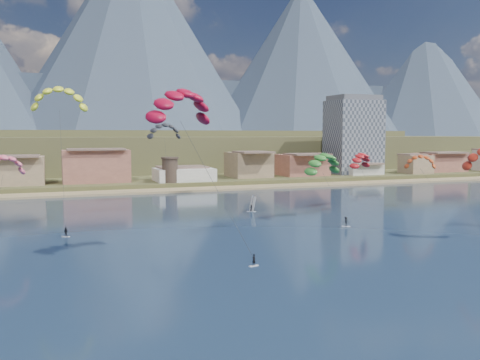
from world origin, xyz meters
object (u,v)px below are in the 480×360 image
object	(u,v)px
kitesurfer_green	(323,161)
watchtower	(170,170)
kitesurfer_red	(180,101)
apartment_tower	(353,135)
windsurfer	(252,207)
kitesurfer_yellow	(59,96)

from	to	relation	value
kitesurfer_green	watchtower	bearing A→B (deg)	104.11
kitesurfer_red	kitesurfer_green	distance (m)	43.96
apartment_tower	windsurfer	bearing A→B (deg)	-135.71
kitesurfer_yellow	apartment_tower	bearing A→B (deg)	34.09
watchtower	kitesurfer_yellow	world-z (taller)	kitesurfer_yellow
watchtower	kitesurfer_red	world-z (taller)	kitesurfer_red
apartment_tower	watchtower	size ratio (longest dim) A/B	3.72
watchtower	kitesurfer_yellow	size ratio (longest dim) A/B	0.30
kitesurfer_green	windsurfer	distance (m)	21.21
kitesurfer_yellow	windsurfer	bearing A→B (deg)	9.16
kitesurfer_yellow	windsurfer	size ratio (longest dim) A/B	7.65
watchtower	windsurfer	distance (m)	57.79
watchtower	kitesurfer_green	world-z (taller)	kitesurfer_green
apartment_tower	kitesurfer_red	size ratio (longest dim) A/B	1.19
kitesurfer_yellow	kitesurfer_green	size ratio (longest dim) A/B	1.73
watchtower	windsurfer	xyz separation A→B (m)	(7.08, -57.12, -5.19)
apartment_tower	kitesurfer_green	world-z (taller)	apartment_tower
kitesurfer_red	kitesurfer_yellow	size ratio (longest dim) A/B	0.95
kitesurfer_red	kitesurfer_green	xyz separation A→B (m)	(36.52, 22.05, -10.61)
watchtower	kitesurfer_green	distance (m)	73.86
kitesurfer_red	windsurfer	distance (m)	49.58
apartment_tower	watchtower	distance (m)	82.02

